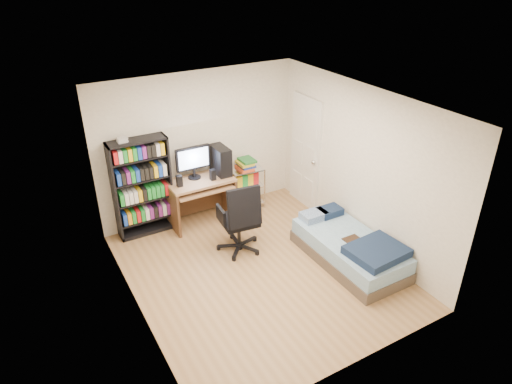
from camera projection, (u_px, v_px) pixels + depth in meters
room at (259, 195)px, 6.07m from camera, size 3.58×4.08×2.58m
media_shelf at (142, 186)px, 7.20m from camera, size 0.91×0.30×1.69m
computer_desk at (205, 181)px, 7.60m from camera, size 1.07×0.62×1.35m
office_chair at (240, 230)px, 6.93m from camera, size 0.76×0.76×1.16m
wire_cart at (246, 176)px, 8.04m from camera, size 0.62×0.48×0.94m
bed at (350, 249)px, 6.75m from camera, size 0.90×1.80×0.51m
door at (306, 153)px, 7.98m from camera, size 0.12×0.80×2.00m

